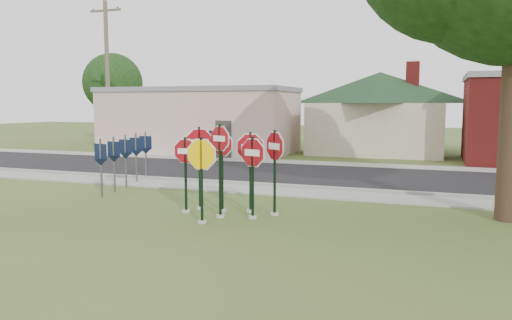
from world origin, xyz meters
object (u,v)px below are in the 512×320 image
(stop_sign_yellow, at_px, (201,168))
(stop_sign_left, at_px, (186,165))
(utility_pole_near, at_px, (107,75))
(pedestrian, at_px, (210,144))
(stop_sign_center, at_px, (220,159))

(stop_sign_yellow, bearing_deg, stop_sign_left, 134.63)
(utility_pole_near, xyz_separation_m, pedestrian, (7.55, -1.00, -4.10))
(stop_sign_center, distance_m, utility_pole_near, 20.13)
(stop_sign_yellow, relative_size, utility_pole_near, 0.25)
(utility_pole_near, bearing_deg, stop_sign_left, -47.21)
(stop_sign_yellow, relative_size, pedestrian, 1.49)
(stop_sign_left, xyz_separation_m, utility_pole_near, (-12.81, 13.83, 3.58))
(stop_sign_center, xyz_separation_m, utility_pole_near, (-14.00, 14.08, 3.31))
(utility_pole_near, relative_size, pedestrian, 5.87)
(stop_sign_center, relative_size, stop_sign_yellow, 1.12)
(stop_sign_left, distance_m, utility_pole_near, 19.19)
(stop_sign_left, bearing_deg, stop_sign_yellow, -45.37)
(stop_sign_center, distance_m, pedestrian, 14.60)
(stop_sign_center, xyz_separation_m, stop_sign_left, (-1.20, 0.24, -0.27))
(stop_sign_left, xyz_separation_m, pedestrian, (-5.26, 12.83, -0.52))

